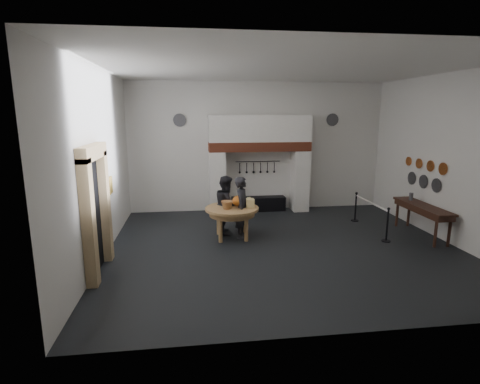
{
  "coord_description": "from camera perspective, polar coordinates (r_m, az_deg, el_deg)",
  "views": [
    {
      "loc": [
        -2.33,
        -9.1,
        3.45
      ],
      "look_at": [
        -1.06,
        0.7,
        1.35
      ],
      "focal_mm": 28.0,
      "sensor_mm": 36.0,
      "label": 1
    }
  ],
  "objects": [
    {
      "name": "utensil_rail",
      "position": [
        13.33,
        2.74,
        4.67
      ],
      "size": [
        1.6,
        0.02,
        0.02
      ],
      "primitive_type": "cylinder",
      "rotation": [
        0.0,
        1.57,
        0.0
      ],
      "color": "black",
      "rests_on": "wall_back"
    },
    {
      "name": "wall_back",
      "position": [
        13.36,
        2.7,
        6.84
      ],
      "size": [
        9.0,
        0.02,
        4.5
      ],
      "primitive_type": "cube",
      "color": "silver",
      "rests_on": "floor"
    },
    {
      "name": "pewter_plate_back_right",
      "position": [
        13.99,
        13.91,
        10.64
      ],
      "size": [
        0.44,
        0.03,
        0.44
      ],
      "primitive_type": "cylinder",
      "rotation": [
        1.57,
        0.0,
        0.0
      ],
      "color": "#4C4C51",
      "rests_on": "wall_back"
    },
    {
      "name": "pewter_plate_right",
      "position": [
        12.83,
        24.7,
        1.93
      ],
      "size": [
        0.03,
        0.4,
        0.4
      ],
      "primitive_type": "cylinder",
      "rotation": [
        0.0,
        1.57,
        0.0
      ],
      "color": "#4C4C51",
      "rests_on": "wall_right"
    },
    {
      "name": "wall_plaque",
      "position": [
        10.29,
        -19.16,
        0.97
      ],
      "size": [
        0.05,
        0.34,
        0.44
      ],
      "primitive_type": "cube",
      "color": "gold",
      "rests_on": "wall_left"
    },
    {
      "name": "chimney_pier_left",
      "position": [
        12.99,
        -3.5,
        1.45
      ],
      "size": [
        0.55,
        0.7,
        2.15
      ],
      "primitive_type": "cube",
      "color": "silver",
      "rests_on": "floor"
    },
    {
      "name": "door_jamb_near",
      "position": [
        7.97,
        -22.06,
        -4.56
      ],
      "size": [
        0.22,
        0.3,
        2.6
      ],
      "primitive_type": "cube",
      "color": "tan",
      "rests_on": "floor"
    },
    {
      "name": "copper_pan_c",
      "position": [
        12.51,
        25.62,
        3.94
      ],
      "size": [
        0.03,
        0.3,
        0.3
      ],
      "primitive_type": "cylinder",
      "rotation": [
        0.0,
        1.57,
        0.0
      ],
      "color": "#C6662D",
      "rests_on": "wall_right"
    },
    {
      "name": "barrier_rope",
      "position": [
        11.68,
        19.34,
        -1.54
      ],
      "size": [
        0.04,
        2.0,
        0.04
      ],
      "primitive_type": "cylinder",
      "rotation": [
        1.57,
        0.0,
        0.0
      ],
      "color": "white",
      "rests_on": "barrier_post_near"
    },
    {
      "name": "copper_pan_b",
      "position": [
        12.06,
        27.02,
        3.55
      ],
      "size": [
        0.03,
        0.32,
        0.32
      ],
      "primitive_type": "cylinder",
      "rotation": [
        0.0,
        1.57,
        0.0
      ],
      "color": "#C6662D",
      "rests_on": "wall_right"
    },
    {
      "name": "chimney_pier_right",
      "position": [
        13.51,
        9.08,
        1.73
      ],
      "size": [
        0.55,
        0.7,
        2.15
      ],
      "primitive_type": "cube",
      "color": "silver",
      "rests_on": "floor"
    },
    {
      "name": "floor",
      "position": [
        10.01,
        6.61,
        -8.25
      ],
      "size": [
        9.0,
        8.0,
        0.02
      ],
      "primitive_type": "cube",
      "color": "black",
      "rests_on": "ground"
    },
    {
      "name": "barrier_post_far",
      "position": [
        12.65,
        17.21,
        -2.26
      ],
      "size": [
        0.05,
        0.05,
        0.9
      ],
      "primitive_type": "cylinder",
      "color": "black",
      "rests_on": "floor"
    },
    {
      "name": "cheese_block_big",
      "position": [
        10.36,
        1.54,
        -1.7
      ],
      "size": [
        0.22,
        0.22,
        0.24
      ],
      "primitive_type": "cube",
      "color": "#FFE598",
      "rests_on": "work_table"
    },
    {
      "name": "bread_loaf",
      "position": [
        10.69,
        -1.98,
        -1.58
      ],
      "size": [
        0.31,
        0.18,
        0.13
      ],
      "primitive_type": "ellipsoid",
      "color": "#AC873D",
      "rests_on": "work_table"
    },
    {
      "name": "wall_left",
      "position": [
        9.43,
        -20.68,
        3.92
      ],
      "size": [
        0.02,
        8.0,
        4.5
      ],
      "primitive_type": "cube",
      "color": "silver",
      "rests_on": "floor"
    },
    {
      "name": "visitor_far",
      "position": [
        10.77,
        -2.05,
        -1.98
      ],
      "size": [
        0.68,
        0.85,
        1.7
      ],
      "primitive_type": "imported",
      "rotation": [
        0.0,
        0.0,
        1.53
      ],
      "color": "black",
      "rests_on": "floor"
    },
    {
      "name": "pewter_plate_mid",
      "position": [
        12.33,
        26.15,
        1.43
      ],
      "size": [
        0.03,
        0.4,
        0.4
      ],
      "primitive_type": "cylinder",
      "rotation": [
        0.0,
        1.57,
        0.0
      ],
      "color": "#4C4C51",
      "rests_on": "wall_right"
    },
    {
      "name": "iron_range",
      "position": [
        13.41,
        2.82,
        -1.81
      ],
      "size": [
        1.9,
        0.45,
        0.5
      ],
      "primitive_type": "cube",
      "color": "black",
      "rests_on": "floor"
    },
    {
      "name": "work_table",
      "position": [
        10.39,
        -1.24,
        -2.55
      ],
      "size": [
        1.76,
        1.76,
        0.07
      ],
      "primitive_type": "cylinder",
      "rotation": [
        0.0,
        0.0,
        0.21
      ],
      "color": "#A98050",
      "rests_on": "floor"
    },
    {
      "name": "pewter_jug",
      "position": [
        12.2,
        24.61,
        -0.64
      ],
      "size": [
        0.12,
        0.12,
        0.22
      ],
      "primitive_type": "cylinder",
      "color": "#515156",
      "rests_on": "side_table"
    },
    {
      "name": "pewter_plate_back_left",
      "position": [
        13.06,
        -9.18,
        10.76
      ],
      "size": [
        0.44,
        0.03,
        0.44
      ],
      "primitive_type": "cylinder",
      "rotation": [
        1.57,
        0.0,
        0.0
      ],
      "color": "#4C4C51",
      "rests_on": "wall_back"
    },
    {
      "name": "wall_right",
      "position": [
        11.44,
        29.42,
        4.44
      ],
      "size": [
        0.02,
        8.0,
        4.5
      ],
      "primitive_type": "cube",
      "color": "silver",
      "rests_on": "floor"
    },
    {
      "name": "wall_front",
      "position": [
        5.73,
        16.8,
        -0.62
      ],
      "size": [
        9.0,
        0.02,
        4.5
      ],
      "primitive_type": "cube",
      "color": "silver",
      "rests_on": "floor"
    },
    {
      "name": "door_recess",
      "position": [
        8.66,
        -21.47,
        -3.58
      ],
      "size": [
        0.04,
        1.1,
        2.5
      ],
      "primitive_type": "cube",
      "color": "black",
      "rests_on": "floor"
    },
    {
      "name": "chimney_hood",
      "position": [
        12.97,
        3.0,
        9.65
      ],
      "size": [
        3.5,
        0.7,
        0.9
      ],
      "primitive_type": "cube",
      "color": "silver",
      "rests_on": "hearth_brick_band"
    },
    {
      "name": "side_table",
      "position": [
        11.74,
        26.08,
        -1.94
      ],
      "size": [
        0.55,
        2.2,
        0.06
      ],
      "primitive_type": "cube",
      "color": "#371E14",
      "rests_on": "floor"
    },
    {
      "name": "ceiling",
      "position": [
        9.45,
        7.3,
        18.29
      ],
      "size": [
        9.0,
        8.0,
        0.02
      ],
      "primitive_type": "cube",
      "color": "silver",
      "rests_on": "wall_back"
    },
    {
      "name": "wicker_basket",
      "position": [
        10.19,
        -1.99,
        -2.0
      ],
      "size": [
        0.38,
        0.38,
        0.22
      ],
      "primitive_type": "cone",
      "rotation": [
        3.14,
        0.0,
        0.21
      ],
      "color": "#A4753C",
      "rests_on": "work_table"
    },
    {
      "name": "pewter_plate_left",
      "position": [
        11.85,
        27.73,
        0.89
      ],
      "size": [
        0.03,
        0.4,
        0.4
      ],
      "primitive_type": "cylinder",
      "rotation": [
        0.0,
        1.57,
        0.0
      ],
      "color": "#4C4C51",
      "rests_on": "wall_right"
    },
    {
      "name": "cheese_block_small",
      "position": [
        10.65,
        1.18,
        -1.43
      ],
      "size": [
        0.18,
        0.18,
        0.2
      ],
      "primitive_type": "cube",
      "color": "#E0D285",
      "rests_on": "work_table"
    },
    {
      "name": "copper_pan_a",
      "position": [
        11.61,
        28.53,
        3.12
      ],
      "size": [
        0.03,
        0.34,
        0.34
      ],
      "primitive_type": "cylinder",
      "rotation": [
        0.0,
        1.57,
        0.0
      ],
      "color": "#C6662D",
      "rests_on": "wall_right"
    },
    {
      "name": "door_jamb_far",
      "position": [
        9.28,
        -19.94,
        -2.12
      ],
      "size": [
        0.22,
        0.3,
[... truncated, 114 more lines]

